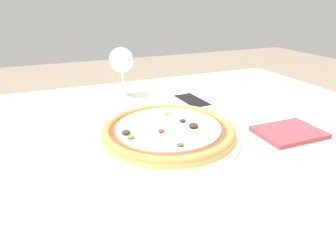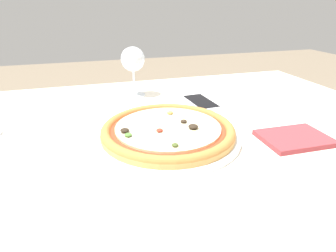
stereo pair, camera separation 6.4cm
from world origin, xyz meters
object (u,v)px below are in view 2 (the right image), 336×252
at_px(cell_phone, 201,103).
at_px(dining_table, 176,165).
at_px(pizza_plate, 168,131).
at_px(wine_glass_far_left, 133,61).

bearing_deg(cell_phone, dining_table, -127.85).
relative_size(dining_table, cell_phone, 8.76).
bearing_deg(pizza_plate, cell_phone, 50.06).
distance_m(wine_glass_far_left, cell_phone, 0.25).
xyz_separation_m(pizza_plate, wine_glass_far_left, (-0.02, 0.34, 0.10)).
relative_size(pizza_plate, cell_phone, 2.23).
bearing_deg(dining_table, pizza_plate, -144.35).
height_order(pizza_plate, cell_phone, pizza_plate).
bearing_deg(dining_table, wine_glass_far_left, 97.76).
relative_size(wine_glass_far_left, cell_phone, 1.08).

